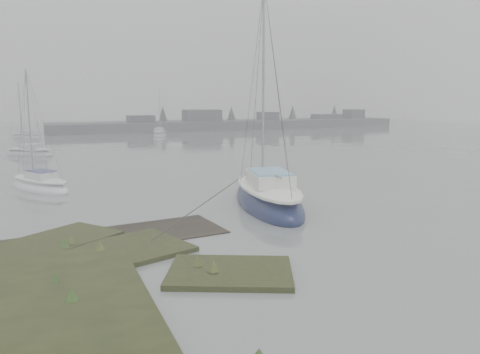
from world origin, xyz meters
TOP-DOWN VIEW (x-y plane):
  - ground at (0.00, 30.00)m, footprint 160.00×160.00m
  - far_shoreline at (26.84, 61.90)m, footprint 60.00×8.00m
  - sailboat_main at (5.34, 6.90)m, footprint 4.11×8.22m
  - sailboat_white at (-4.50, 15.45)m, footprint 3.92×5.18m
  - sailboat_far_a at (-5.40, 33.10)m, footprint 4.79×4.37m
  - sailboat_far_b at (10.61, 51.13)m, footprint 3.46×5.36m
  - sailboat_far_c at (-6.16, 54.27)m, footprint 4.37×4.02m

SIDE VIEW (x-z plane):
  - ground at x=0.00m, z-range 0.00..0.00m
  - sailboat_far_c at x=-6.16m, z-range -2.97..3.36m
  - sailboat_far_a at x=-5.40m, z-range -3.24..3.67m
  - sailboat_white at x=-4.50m, z-range -3.33..3.77m
  - sailboat_far_b at x=10.61m, z-range -3.38..3.83m
  - sailboat_main at x=5.34m, z-range -5.21..5.90m
  - far_shoreline at x=26.84m, z-range -1.22..2.93m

